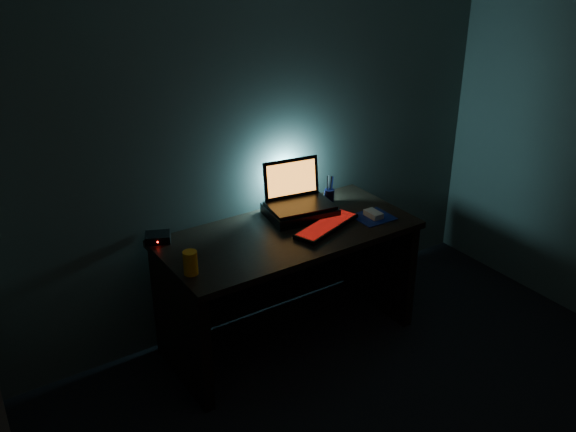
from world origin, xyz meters
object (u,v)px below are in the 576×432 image
object	(u,v)px
pen_cup	(329,196)
juice_glass	(190,263)
router	(158,238)
keyboard	(326,226)
mouse	(373,214)
laptop	(297,194)

from	to	relation	value
pen_cup	juice_glass	size ratio (longest dim) A/B	0.71
pen_cup	router	world-z (taller)	pen_cup
keyboard	mouse	xyz separation A→B (m)	(0.32, -0.04, 0.01)
keyboard	pen_cup	world-z (taller)	pen_cup
laptop	keyboard	distance (m)	0.30
router	keyboard	bearing A→B (deg)	0.49
mouse	laptop	bearing A→B (deg)	138.67
keyboard	pen_cup	xyz separation A→B (m)	(0.23, 0.28, 0.03)
laptop	router	distance (m)	0.87
mouse	juice_glass	world-z (taller)	juice_glass
pen_cup	keyboard	bearing A→B (deg)	-129.22
laptop	juice_glass	size ratio (longest dim) A/B	3.27
mouse	pen_cup	bearing A→B (deg)	107.41
laptop	keyboard	bearing A→B (deg)	-76.02
laptop	mouse	world-z (taller)	laptop
juice_glass	mouse	bearing A→B (deg)	0.05
router	juice_glass	bearing A→B (deg)	-65.90
keyboard	router	distance (m)	0.97
keyboard	mouse	distance (m)	0.33
keyboard	router	xyz separation A→B (m)	(-0.89, 0.39, 0.01)
pen_cup	laptop	bearing A→B (deg)	-179.10
mouse	router	xyz separation A→B (m)	(-1.21, 0.43, 0.00)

